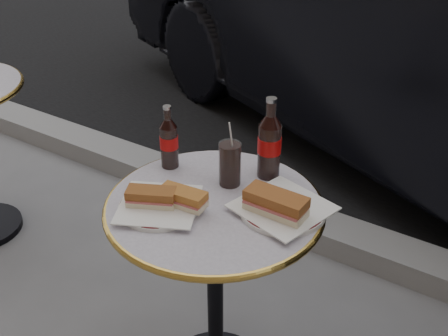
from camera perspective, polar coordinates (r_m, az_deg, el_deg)
The scene contains 10 objects.
curb at distance 2.63m, azimuth 10.22°, elevation -6.46°, with size 40.00×0.20×0.12m, color gray.
bistro_table at distance 1.80m, azimuth -0.89°, elevation -13.17°, with size 0.62×0.62×0.73m, color #BAB2C4, non-canonical shape.
plate_left at distance 1.56m, azimuth -6.61°, elevation -3.92°, with size 0.22×0.22×0.01m, color white.
plate_right at distance 1.54m, azimuth 5.97°, elevation -4.21°, with size 0.24×0.24×0.01m, color white.
sandwich_left_a at distance 1.54m, azimuth -7.39°, elevation -3.04°, with size 0.13×0.06×0.05m, color brown.
sandwich_left_b at distance 1.53m, azimuth -4.20°, elevation -3.12°, with size 0.13×0.06×0.05m, color #AD682C.
sandwich_right at distance 1.50m, azimuth 5.28°, elevation -3.71°, with size 0.17×0.08×0.06m, color brown.
cola_bottle_left at distance 1.70m, azimuth -5.64°, elevation 3.20°, with size 0.06×0.06×0.20m, color black, non-canonical shape.
cola_bottle_right at distance 1.64m, azimuth 4.67°, elevation 3.05°, with size 0.07×0.07×0.25m, color black, non-canonical shape.
cola_glass at distance 1.62m, azimuth 0.60°, elevation 0.43°, with size 0.07×0.07×0.13m, color black.
Camera 1 is at (0.73, -1.07, 1.62)m, focal length 45.00 mm.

